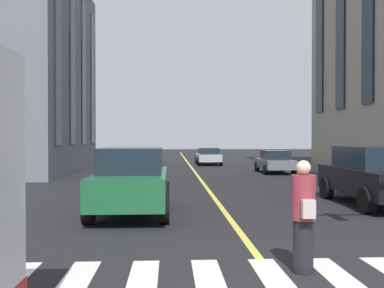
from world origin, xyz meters
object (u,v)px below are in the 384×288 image
Objects in this scene: car_silver_parked_b at (208,156)px; car_black_mid at (373,175)px; car_green_trailing at (132,179)px; car_grey_far at (275,162)px; pedestrian_near at (303,216)px.

car_black_mid is (-21.44, -3.36, 0.27)m from car_silver_parked_b.
car_green_trailing is 22.92m from car_silver_parked_b.
car_green_trailing reaches higher than car_grey_far.
car_grey_far is 0.89× the size of car_silver_parked_b.
car_green_trailing reaches higher than pedestrian_near.
car_silver_parked_b is at bearing -10.59° from car_green_trailing.
car_grey_far is at bearing -158.62° from car_silver_parked_b.
car_black_mid reaches higher than pedestrian_near.
car_silver_parked_b is at bearing -2.06° from pedestrian_near.
pedestrian_near is (-5.59, -3.20, -0.06)m from car_green_trailing.
pedestrian_near is (-6.68, 4.37, -0.06)m from car_black_mid.
car_silver_parked_b is 21.71m from car_black_mid.
car_green_trailing is 6.45m from pedestrian_near.
car_black_mid is 7.99m from pedestrian_near.
car_silver_parked_b is at bearing 8.90° from car_black_mid.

